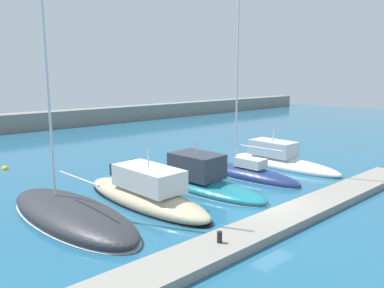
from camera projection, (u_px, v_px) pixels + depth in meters
ground_plane at (262, 209)px, 19.16m from camera, size 120.00×120.00×0.00m
dock_pier at (293, 215)px, 17.81m from camera, size 23.32×1.90×0.38m
breakwater_seawall at (20, 122)px, 45.07m from camera, size 108.00×2.57×2.07m
sailboat_charcoal_nearest at (71, 214)px, 17.71m from camera, size 3.90×9.95×17.58m
motorboat_sand_second at (145, 193)px, 19.95m from camera, size 3.00×9.51×3.32m
motorboat_teal_third at (203, 181)px, 22.25m from camera, size 3.32×8.49×3.23m
sailboat_navy_fourth at (248, 173)px, 24.93m from camera, size 2.68×7.81×16.61m
motorboat_white_fifth at (281, 160)px, 27.89m from camera, size 2.59×8.90×3.36m
mooring_buoy_yellow at (5, 169)px, 27.02m from camera, size 0.51×0.51×0.51m
dock_bollard at (220, 237)px, 14.44m from camera, size 0.20×0.20×0.44m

